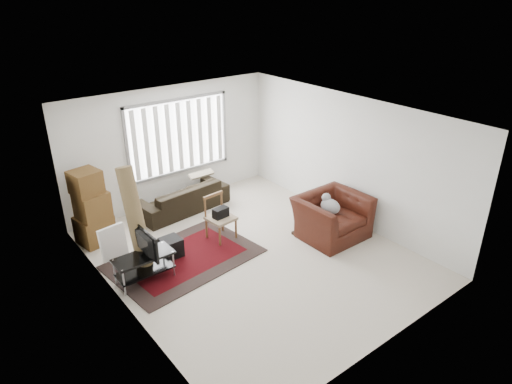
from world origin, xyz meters
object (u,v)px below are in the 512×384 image
tv_stand (144,263)px  side_chair (220,216)px  sofa (182,194)px  moving_boxes (92,210)px  armchair (332,214)px

tv_stand → side_chair: 1.87m
sofa → side_chair: (-0.04, -1.57, 0.10)m
tv_stand → moving_boxes: 1.85m
armchair → side_chair: bearing=144.5°
tv_stand → sofa: 2.70m
moving_boxes → side_chair: (2.02, -1.41, -0.20)m
side_chair → armchair: size_ratio=0.69×
tv_stand → sofa: (1.86, 1.96, 0.04)m
tv_stand → sofa: bearing=46.4°
side_chair → armchair: bearing=-41.0°
sofa → tv_stand: bearing=40.7°
side_chair → moving_boxes: bearing=139.4°
tv_stand → moving_boxes: moving_boxes is taller
tv_stand → moving_boxes: size_ratio=0.67×
tv_stand → side_chair: size_ratio=1.10×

